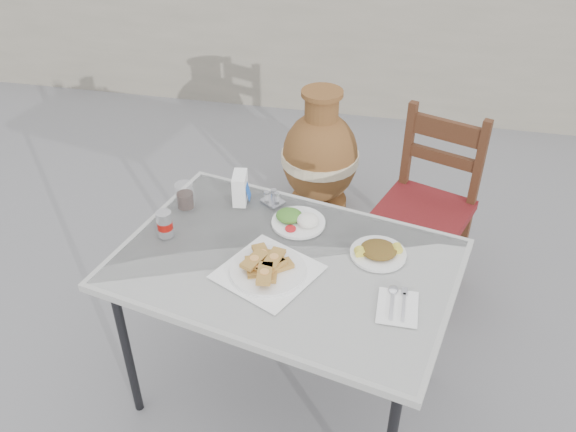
% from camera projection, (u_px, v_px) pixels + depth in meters
% --- Properties ---
extents(ground, '(80.00, 80.00, 0.00)m').
position_uv_depth(ground, '(296.00, 372.00, 2.50)').
color(ground, slate).
rests_on(ground, ground).
extents(cafe_table, '(1.24, 0.97, 0.68)m').
position_uv_depth(cafe_table, '(285.00, 271.00, 2.06)').
color(cafe_table, black).
rests_on(cafe_table, ground).
extents(pide_plate, '(0.38, 0.38, 0.06)m').
position_uv_depth(pide_plate, '(268.00, 266.00, 1.96)').
color(pide_plate, white).
rests_on(pide_plate, cafe_table).
extents(salad_rice_plate, '(0.20, 0.20, 0.05)m').
position_uv_depth(salad_rice_plate, '(298.00, 220.00, 2.18)').
color(salad_rice_plate, white).
rests_on(salad_rice_plate, cafe_table).
extents(salad_chopped_plate, '(0.19, 0.19, 0.04)m').
position_uv_depth(salad_chopped_plate, '(378.00, 251.00, 2.04)').
color(salad_chopped_plate, white).
rests_on(salad_chopped_plate, cafe_table).
extents(soda_can, '(0.05, 0.05, 0.10)m').
position_uv_depth(soda_can, '(165.00, 224.00, 2.11)').
color(soda_can, silver).
rests_on(soda_can, cafe_table).
extents(cola_glass, '(0.07, 0.07, 0.10)m').
position_uv_depth(cola_glass, '(185.00, 197.00, 2.26)').
color(cola_glass, white).
rests_on(cola_glass, cafe_table).
extents(napkin_holder, '(0.07, 0.10, 0.12)m').
position_uv_depth(napkin_holder, '(240.00, 188.00, 2.28)').
color(napkin_holder, white).
rests_on(napkin_holder, cafe_table).
extents(condiment_caddy, '(0.10, 0.10, 0.06)m').
position_uv_depth(condiment_caddy, '(273.00, 199.00, 2.29)').
color(condiment_caddy, silver).
rests_on(condiment_caddy, cafe_table).
extents(cutlery_napkin, '(0.12, 0.17, 0.01)m').
position_uv_depth(cutlery_napkin, '(397.00, 304.00, 1.86)').
color(cutlery_napkin, white).
rests_on(cutlery_napkin, cafe_table).
extents(chair, '(0.48, 0.48, 0.85)m').
position_uv_depth(chair, '(426.00, 206.00, 2.69)').
color(chair, '#361B0E').
rests_on(chair, ground).
extents(terracotta_urn, '(0.41, 0.41, 0.72)m').
position_uv_depth(terracotta_urn, '(320.00, 158.00, 3.24)').
color(terracotta_urn, brown).
rests_on(terracotta_urn, ground).
extents(back_wall, '(6.00, 0.25, 1.20)m').
position_uv_depth(back_wall, '(369.00, 27.00, 4.13)').
color(back_wall, gray).
rests_on(back_wall, ground).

